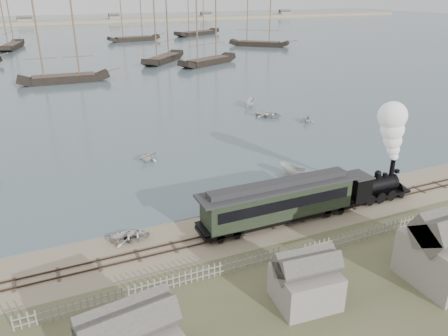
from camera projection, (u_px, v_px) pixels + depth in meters
name	position (u px, v px, depth m)	size (l,w,h in m)	color
ground	(210.00, 226.00, 38.97)	(600.00, 600.00, 0.00)	gray
harbor_water	(56.00, 38.00, 182.29)	(600.00, 336.00, 0.06)	#40535C
rail_track	(219.00, 237.00, 37.27)	(120.00, 1.80, 0.16)	#39291F
picket_fence_west	(162.00, 291.00, 30.62)	(19.00, 0.10, 1.20)	gray
picket_fence_east	(378.00, 236.00, 37.34)	(15.00, 0.10, 1.20)	gray
shed_mid	(304.00, 302.00, 29.60)	(4.00, 3.50, 3.60)	gray
shed_right	(446.00, 278.00, 32.05)	(6.00, 5.00, 5.10)	gray
far_spit	(44.00, 24.00, 249.75)	(500.00, 20.00, 1.80)	tan
locomotive	(388.00, 158.00, 42.35)	(7.64, 2.85, 9.52)	black
passenger_coach	(278.00, 201.00, 38.57)	(14.99, 2.89, 3.64)	black
beached_dinghy	(131.00, 236.00, 36.74)	(3.42, 2.44, 0.71)	beige
rowboat_1	(148.00, 156.00, 53.10)	(2.68, 2.31, 1.41)	beige
rowboat_2	(293.00, 171.00, 48.58)	(3.62, 1.36, 1.40)	beige
rowboat_3	(268.00, 114.00, 71.19)	(4.28, 3.06, 0.89)	beige
rowboat_4	(307.00, 118.00, 68.27)	(2.63, 2.27, 1.39)	beige
rowboat_5	(250.00, 103.00, 77.37)	(3.54, 1.33, 1.37)	beige
schooner_2	(58.00, 36.00, 93.10)	(19.41, 4.48, 20.00)	black
schooner_3	(162.00, 25.00, 119.66)	(19.96, 4.61, 20.00)	black
schooner_4	(208.00, 26.00, 115.48)	(19.95, 4.60, 20.00)	black
schooner_5	(260.00, 17.00, 152.12)	(21.02, 4.85, 20.00)	black
schooner_7	(7.00, 18.00, 145.61)	(20.81, 4.80, 20.00)	black
schooner_8	(132.00, 14.00, 166.71)	(20.30, 4.69, 20.00)	black
schooner_9	(197.00, 11.00, 187.50)	(24.12, 5.57, 20.00)	black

